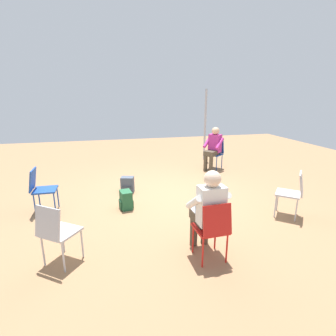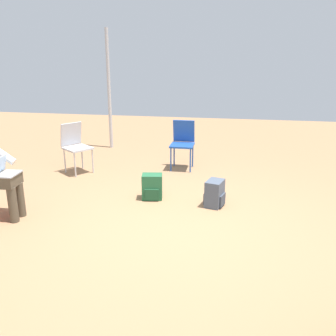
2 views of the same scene
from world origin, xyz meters
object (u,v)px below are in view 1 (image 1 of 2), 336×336
(chair_southwest, at_px, (293,191))
(backpack_near_laptop_user, at_px, (128,186))
(chair_northwest, at_px, (56,230))
(chair_north, at_px, (41,187))
(chair_southeast, at_px, (216,152))
(chair_west, at_px, (213,227))
(person_in_magenta, at_px, (213,146))
(person_with_laptop, at_px, (208,208))
(backpack_by_empty_chair, at_px, (126,201))

(chair_southwest, xyz_separation_m, backpack_near_laptop_user, (1.93, 2.77, -0.34))
(chair_northwest, xyz_separation_m, chair_north, (1.78, 0.55, 0.00))
(chair_southeast, bearing_deg, chair_southwest, 141.37)
(chair_southeast, bearing_deg, chair_north, 76.41)
(chair_west, distance_m, person_in_magenta, 4.50)
(person_with_laptop, height_order, backpack_by_empty_chair, person_with_laptop)
(chair_southwest, height_order, chair_west, same)
(chair_northwest, xyz_separation_m, backpack_near_laptop_user, (2.44, -1.10, -0.34))
(chair_northwest, bearing_deg, person_with_laptop, 30.21)
(chair_west, relative_size, chair_north, 1.00)
(chair_southwest, bearing_deg, chair_northwest, 139.23)
(chair_northwest, distance_m, chair_north, 1.86)
(chair_north, relative_size, backpack_near_laptop_user, 2.36)
(chair_west, xyz_separation_m, backpack_by_empty_chair, (1.94, 0.97, -0.34))
(person_with_laptop, distance_m, person_in_magenta, 4.34)
(chair_southwest, height_order, person_with_laptop, person_with_laptop)
(backpack_by_empty_chair, bearing_deg, chair_southeast, -51.04)
(person_with_laptop, relative_size, backpack_by_empty_chair, 3.44)
(chair_southwest, relative_size, backpack_near_laptop_user, 2.36)
(chair_southeast, relative_size, backpack_by_empty_chair, 2.36)
(chair_southwest, height_order, chair_north, same)
(person_with_laptop, bearing_deg, chair_southeast, 62.38)
(chair_north, xyz_separation_m, person_with_laptop, (-1.99, -2.50, 0.20))
(chair_west, bearing_deg, chair_southwest, 22.39)
(person_with_laptop, bearing_deg, chair_west, -90.00)
(chair_west, distance_m, chair_southeast, 4.64)
(chair_west, bearing_deg, person_in_magenta, 64.32)
(chair_southwest, bearing_deg, backpack_near_laptop_user, 96.78)
(chair_west, height_order, backpack_by_empty_chair, chair_west)
(chair_west, distance_m, chair_north, 3.31)
(chair_southeast, xyz_separation_m, backpack_by_empty_chair, (-2.31, 2.85, -0.34))
(chair_north, bearing_deg, backpack_near_laptop_user, 112.49)
(chair_southwest, height_order, backpack_near_laptop_user, chair_southwest)
(chair_southeast, height_order, person_with_laptop, person_with_laptop)
(person_with_laptop, bearing_deg, chair_north, 138.72)
(chair_west, bearing_deg, person_with_laptop, 90.00)
(chair_southwest, relative_size, person_with_laptop, 0.69)
(person_with_laptop, distance_m, backpack_by_empty_chair, 2.08)
(person_with_laptop, xyz_separation_m, backpack_near_laptop_user, (2.66, 0.85, -0.53))
(chair_southeast, relative_size, person_in_magenta, 0.69)
(person_in_magenta, bearing_deg, backpack_by_empty_chair, 89.97)
(chair_north, relative_size, backpack_by_empty_chair, 2.36)
(person_with_laptop, bearing_deg, person_in_magenta, 63.35)
(backpack_near_laptop_user, relative_size, backpack_by_empty_chair, 1.00)
(chair_north, xyz_separation_m, person_in_magenta, (1.98, -4.26, 0.20))
(backpack_near_laptop_user, xyz_separation_m, backpack_by_empty_chair, (-0.89, 0.11, 0.00))
(backpack_near_laptop_user, bearing_deg, person_in_magenta, -63.30)
(chair_north, bearing_deg, person_in_magenta, 115.42)
(chair_southwest, distance_m, chair_northwest, 3.89)
(chair_west, relative_size, backpack_near_laptop_user, 2.36)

